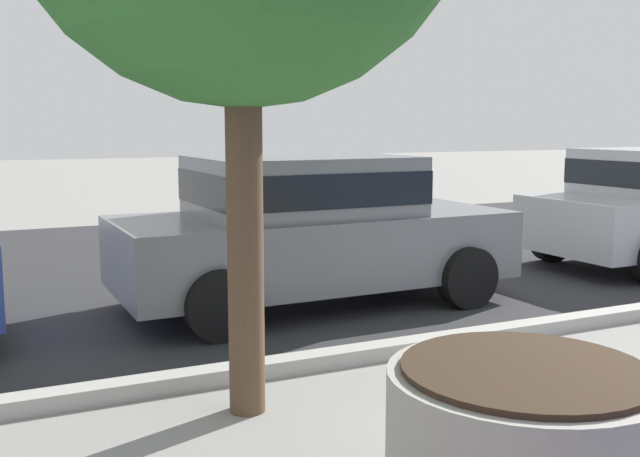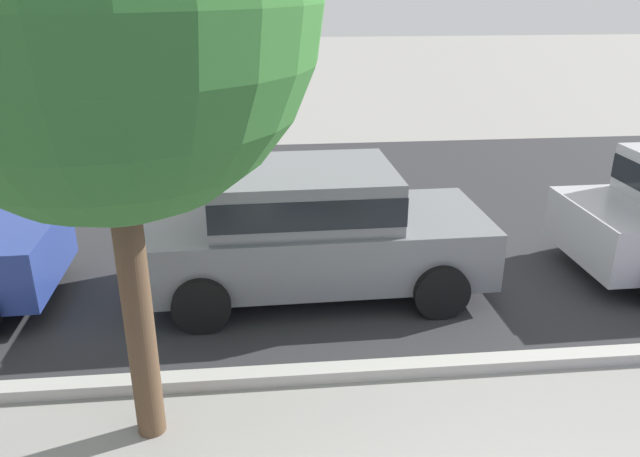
# 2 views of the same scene
# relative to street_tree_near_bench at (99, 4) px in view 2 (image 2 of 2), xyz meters

# --- Properties ---
(street_surface) EXTENTS (60.00, 9.00, 0.01)m
(street_surface) POSITION_rel_street_tree_near_bench_xyz_m (2.67, 5.19, -3.44)
(street_surface) COLOR #2D2D30
(street_surface) RESTS_ON ground
(curb_stone) EXTENTS (60.00, 0.20, 0.12)m
(curb_stone) POSITION_rel_street_tree_near_bench_xyz_m (2.67, 0.59, -3.38)
(curb_stone) COLOR #B2AFA8
(curb_stone) RESTS_ON ground
(street_tree_near_bench) EXTENTS (2.96, 2.96, 4.94)m
(street_tree_near_bench) POSITION_rel_street_tree_near_bench_xyz_m (0.00, 0.00, 0.00)
(street_tree_near_bench) COLOR brown
(street_tree_near_bench) RESTS_ON ground
(parked_car_grey) EXTENTS (4.13, 1.98, 1.56)m
(parked_car_grey) POSITION_rel_street_tree_near_bench_xyz_m (1.58, 2.47, -2.60)
(parked_car_grey) COLOR slate
(parked_car_grey) RESTS_ON ground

